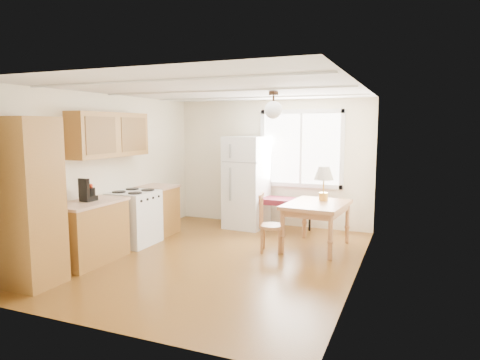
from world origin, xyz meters
The scene contains 11 objects.
room_shell centered at (0.00, 0.00, 1.25)m, with size 4.60×5.60×2.62m.
kitchen_run centered at (-1.72, -0.63, 0.84)m, with size 0.65×3.40×2.20m.
window_unit centered at (0.60, 2.47, 1.55)m, with size 1.64×0.05×1.51m.
pendant_light centered at (0.70, 0.40, 2.24)m, with size 0.26×0.26×0.40m.
refrigerator centered at (-0.37, 2.06, 0.89)m, with size 0.79×0.79×1.79m.
bench centered at (0.29, 2.04, 0.56)m, with size 1.37×0.56×0.62m.
dining_table centered at (1.22, 1.12, 0.65)m, with size 1.00×1.27×0.75m.
chair centered at (0.52, 0.63, 0.52)m, with size 0.43×0.42×0.92m.
table_lamp centered at (1.27, 1.41, 1.16)m, with size 0.33×0.33×0.57m.
coffee_maker centered at (-1.72, -0.83, 1.02)m, with size 0.19×0.23×0.34m.
kettle centered at (-1.77, -0.70, 1.00)m, with size 0.12×0.12×0.24m.
Camera 1 is at (2.66, -5.65, 1.98)m, focal length 32.00 mm.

